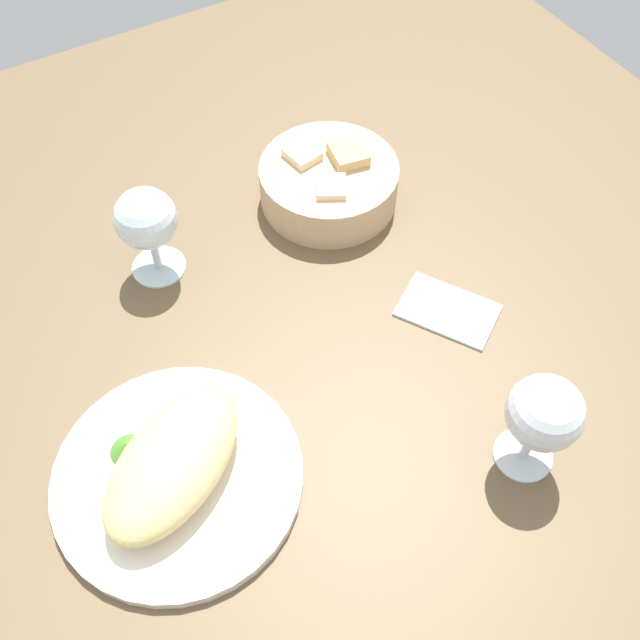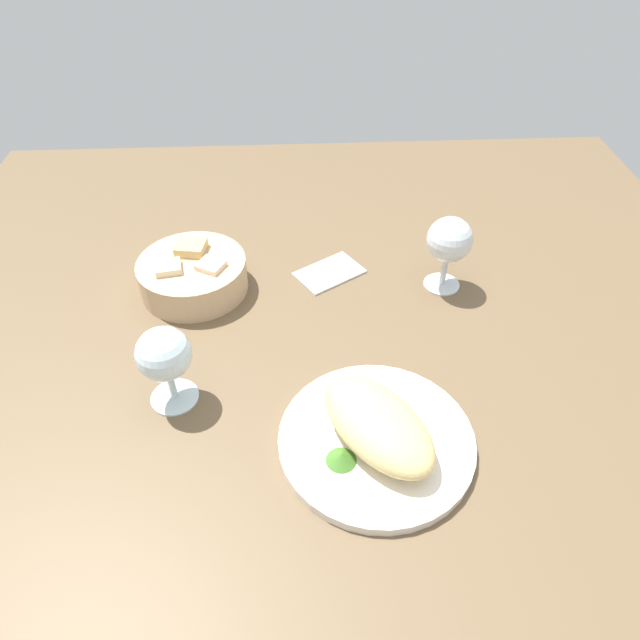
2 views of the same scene
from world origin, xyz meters
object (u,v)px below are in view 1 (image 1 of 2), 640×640
plate (178,477)px  folded_napkin (448,309)px  bread_basket (329,182)px  wine_glass_near (543,415)px  wine_glass_far (147,222)px

plate → folded_napkin: size_ratio=2.26×
bread_basket → folded_napkin: (2.75, -22.68, -2.55)cm
wine_glass_near → wine_glass_far: size_ratio=1.05×
wine_glass_far → bread_basket: bearing=-0.6°
bread_basket → wine_glass_near: (-1.35, -41.37, 5.73)cm
wine_glass_near → folded_napkin: wine_glass_near is taller
plate → wine_glass_near: size_ratio=1.93×
wine_glass_far → folded_napkin: wine_glass_far is taller
bread_basket → wine_glass_near: bearing=-91.9°
plate → wine_glass_near: 35.75cm
wine_glass_near → wine_glass_far: wine_glass_near is taller
wine_glass_near → wine_glass_far: 47.29cm
plate → folded_napkin: bearing=5.8°
wine_glass_near → folded_napkin: bearing=77.6°
wine_glass_near → folded_napkin: (4.11, 18.70, -8.28)cm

